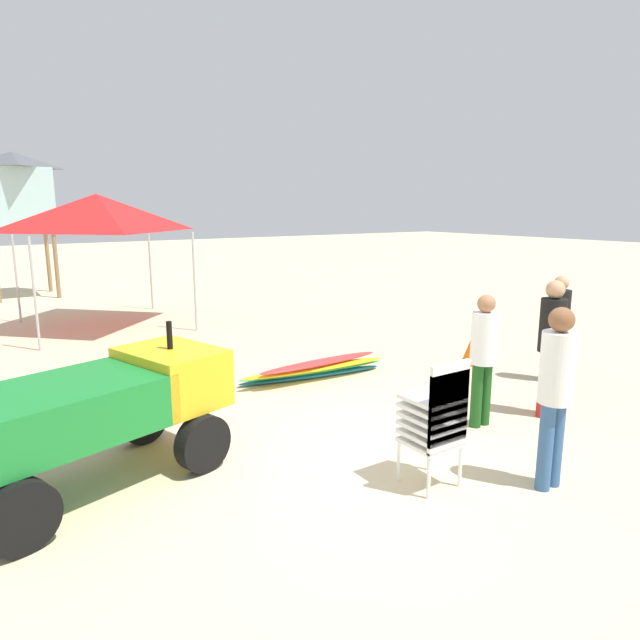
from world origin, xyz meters
name	(u,v)px	position (x,y,z in m)	size (l,w,h in m)	color
ground	(364,464)	(0.00, 0.00, 0.00)	(80.00, 80.00, 0.00)	beige
utility_cart	(103,406)	(-2.35, 1.12, 0.78)	(2.78, 1.92, 1.50)	#197A2D
stacked_plastic_chairs	(439,415)	(0.27, -0.78, 0.74)	(0.48, 0.48, 1.29)	white
surfboard_pile	(315,369)	(1.21, 2.80, 0.16)	(2.56, 0.72, 0.32)	#268CCC
lifeguard_near_left	(483,352)	(1.87, 0.05, 0.95)	(0.32, 0.32, 1.65)	#194C19
lifeguard_near_center	(558,321)	(4.26, 0.63, 0.95)	(0.32, 0.32, 1.66)	black
lifeguard_near_right	(556,386)	(1.19, -1.37, 1.03)	(0.32, 0.32, 1.79)	#33598C
lifeguard_far_right	(551,339)	(2.85, -0.20, 1.03)	(0.32, 0.32, 1.78)	red
popup_canopy	(97,213)	(-0.62, 8.74, 2.55)	(3.17, 3.17, 2.96)	#B2B2B7
lifeguard_tower	(16,192)	(-1.59, 14.48, 3.11)	(1.98, 1.98, 4.23)	olive
traffic_cone_near	(473,348)	(3.94, 1.98, 0.29)	(0.41, 0.41, 0.59)	orange
traffic_cone_far	(107,387)	(-1.81, 3.40, 0.25)	(0.35, 0.35, 0.50)	orange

